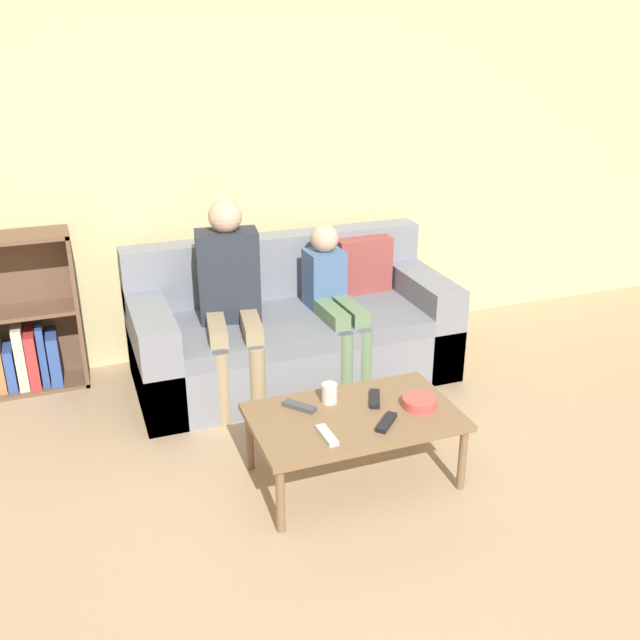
# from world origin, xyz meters

# --- Properties ---
(ground_plane) EXTENTS (22.00, 22.00, 0.00)m
(ground_plane) POSITION_xyz_m (0.00, 0.00, 0.00)
(ground_plane) COLOR tan
(wall_back) EXTENTS (12.00, 0.06, 2.60)m
(wall_back) POSITION_xyz_m (0.00, 2.69, 1.30)
(wall_back) COLOR beige
(wall_back) RESTS_ON ground_plane
(couch) EXTENTS (1.94, 0.86, 0.84)m
(couch) POSITION_xyz_m (0.15, 2.13, 0.29)
(couch) COLOR gray
(couch) RESTS_ON ground_plane
(bookshelf) EXTENTS (0.73, 0.28, 0.97)m
(bookshelf) POSITION_xyz_m (-1.48, 2.54, 0.36)
(bookshelf) COLOR brown
(bookshelf) RESTS_ON ground_plane
(coffee_table) EXTENTS (0.98, 0.59, 0.36)m
(coffee_table) POSITION_xyz_m (0.07, 0.96, 0.33)
(coffee_table) COLOR brown
(coffee_table) RESTS_ON ground_plane
(person_adult) EXTENTS (0.40, 0.64, 1.16)m
(person_adult) POSITION_xyz_m (-0.26, 2.05, 0.67)
(person_adult) COLOR #9E8966
(person_adult) RESTS_ON ground_plane
(person_child) EXTENTS (0.25, 0.61, 0.96)m
(person_child) POSITION_xyz_m (0.37, 2.01, 0.55)
(person_child) COLOR #66845B
(person_child) RESTS_ON ground_plane
(cup_near) EXTENTS (0.08, 0.08, 0.10)m
(cup_near) POSITION_xyz_m (0.00, 1.11, 0.41)
(cup_near) COLOR silver
(cup_near) RESTS_ON coffee_table
(tv_remote_0) EXTENTS (0.11, 0.17, 0.02)m
(tv_remote_0) POSITION_xyz_m (0.21, 1.05, 0.37)
(tv_remote_0) COLOR black
(tv_remote_0) RESTS_ON coffee_table
(tv_remote_1) EXTENTS (0.05, 0.17, 0.02)m
(tv_remote_1) POSITION_xyz_m (-0.13, 0.82, 0.37)
(tv_remote_1) COLOR #B7B7BC
(tv_remote_1) RESTS_ON coffee_table
(tv_remote_2) EXTENTS (0.15, 0.16, 0.02)m
(tv_remote_2) POSITION_xyz_m (-0.16, 1.10, 0.37)
(tv_remote_2) COLOR #47474C
(tv_remote_2) RESTS_ON coffee_table
(tv_remote_3) EXTENTS (0.15, 0.16, 0.02)m
(tv_remote_3) POSITION_xyz_m (0.17, 0.82, 0.37)
(tv_remote_3) COLOR black
(tv_remote_3) RESTS_ON coffee_table
(snack_bowl) EXTENTS (0.17, 0.17, 0.05)m
(snack_bowl) POSITION_xyz_m (0.39, 0.92, 0.38)
(snack_bowl) COLOR #DB4C47
(snack_bowl) RESTS_ON coffee_table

